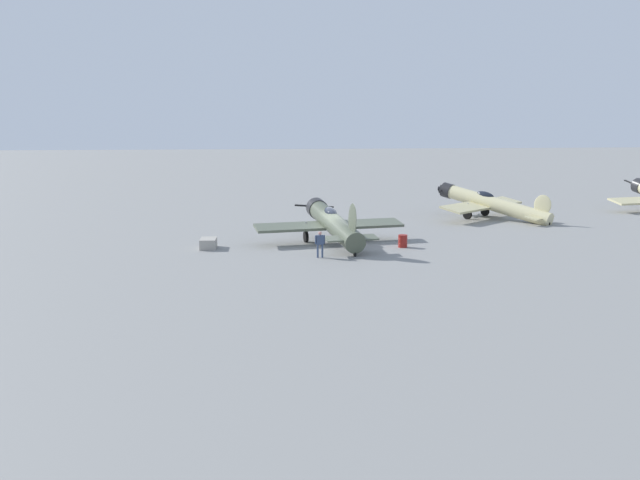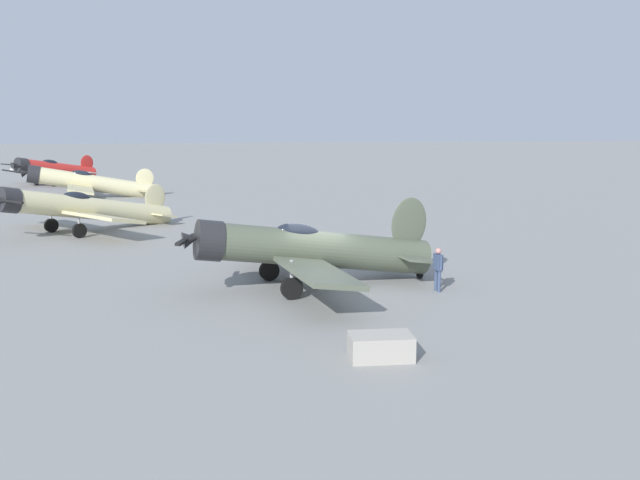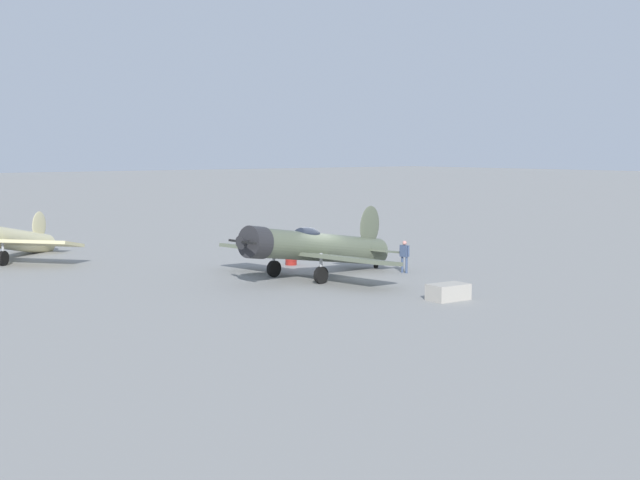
{
  "view_description": "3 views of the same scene",
  "coord_description": "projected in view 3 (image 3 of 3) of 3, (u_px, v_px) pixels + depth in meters",
  "views": [
    {
      "loc": [
        42.96,
        -7.16,
        7.93
      ],
      "look_at": [
        4.14,
        -1.58,
        1.1
      ],
      "focal_mm": 36.35,
      "sensor_mm": 36.0,
      "label": 1
    },
    {
      "loc": [
        -4.75,
        -25.61,
        6.16
      ],
      "look_at": [
        -0.0,
        0.0,
        1.8
      ],
      "focal_mm": 39.18,
      "sensor_mm": 36.0,
      "label": 2
    },
    {
      "loc": [
        -26.22,
        -33.42,
        6.19
      ],
      "look_at": [
        -0.0,
        0.0,
        1.8
      ],
      "focal_mm": 49.43,
      "sensor_mm": 36.0,
      "label": 3
    }
  ],
  "objects": [
    {
      "name": "fuel_drum",
      "position": [
        291.0,
        257.0,
        47.2
      ],
      "size": [
        0.65,
        0.65,
        0.84
      ],
      "color": "maroon",
      "rests_on": "ground_plane"
    },
    {
      "name": "ground_crew_mechanic",
      "position": [
        404.0,
        253.0,
        44.09
      ],
      "size": [
        0.26,
        0.63,
        1.63
      ],
      "rotation": [
        0.0,
        0.0,
        0.08
      ],
      "color": "#384766",
      "rests_on": "ground_plane"
    },
    {
      "name": "airplane_foreground",
      "position": [
        313.0,
        247.0,
        42.38
      ],
      "size": [
        9.9,
        10.64,
        3.38
      ],
      "rotation": [
        0.0,
        0.0,
        3.28
      ],
      "color": "#4C5442",
      "rests_on": "ground_plane"
    },
    {
      "name": "equipment_crate",
      "position": [
        448.0,
        292.0,
        36.24
      ],
      "size": [
        1.73,
        1.14,
        0.67
      ],
      "rotation": [
        0.0,
        0.0,
        6.21
      ],
      "color": "#9E998E",
      "rests_on": "ground_plane"
    },
    {
      "name": "ground_plane",
      "position": [
        320.0,
        277.0,
        42.88
      ],
      "size": [
        400.0,
        400.0,
        0.0
      ],
      "primitive_type": "plane",
      "color": "gray"
    }
  ]
}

